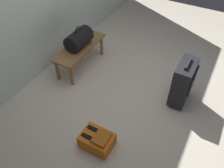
# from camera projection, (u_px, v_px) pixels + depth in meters

# --- Properties ---
(ground_plane) EXTENTS (6.60, 6.60, 0.00)m
(ground_plane) POSITION_uv_depth(u_px,v_px,m) (136.00, 94.00, 3.40)
(ground_plane) COLOR beige
(bench) EXTENTS (1.00, 0.36, 0.39)m
(bench) POSITION_uv_depth(u_px,v_px,m) (80.00, 49.00, 3.65)
(bench) COLOR olive
(bench) RESTS_ON ground
(duffel_bag_black) EXTENTS (0.44, 0.26, 0.34)m
(duffel_bag_black) POSITION_uv_depth(u_px,v_px,m) (79.00, 39.00, 3.52)
(duffel_bag_black) COLOR black
(duffel_bag_black) RESTS_ON bench
(cell_phone) EXTENTS (0.07, 0.14, 0.01)m
(cell_phone) POSITION_uv_depth(u_px,v_px,m) (87.00, 36.00, 3.82)
(cell_phone) COLOR silver
(cell_phone) RESTS_ON bench
(suitcase_upright_charcoal) EXTENTS (0.44, 0.24, 0.68)m
(suitcase_upright_charcoal) POSITION_uv_depth(u_px,v_px,m) (183.00, 82.00, 3.09)
(suitcase_upright_charcoal) COLOR black
(suitcase_upright_charcoal) RESTS_ON ground
(backpack_orange) EXTENTS (0.28, 0.38, 0.21)m
(backpack_orange) POSITION_uv_depth(u_px,v_px,m) (97.00, 140.00, 2.74)
(backpack_orange) COLOR orange
(backpack_orange) RESTS_ON ground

